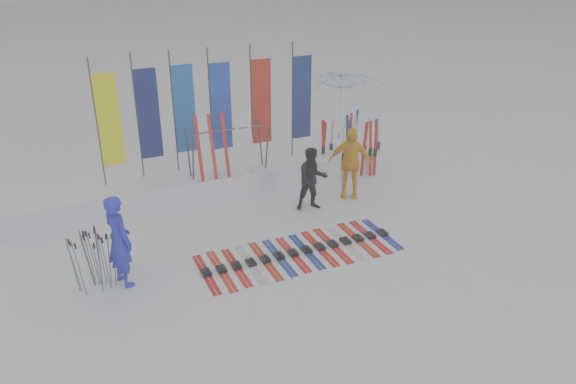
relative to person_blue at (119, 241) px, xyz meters
name	(u,v)px	position (x,y,z in m)	size (l,w,h in m)	color
ground	(310,266)	(3.67, -0.93, -0.95)	(120.00, 120.00, 0.00)	white
snow_bank	(238,175)	(3.67, 3.67, -0.65)	(14.00, 1.60, 0.60)	white
person_blue	(119,241)	(0.00, 0.00, 0.00)	(0.70, 0.46, 1.91)	#2227C7
person_black	(312,179)	(4.89, 1.50, -0.14)	(0.79, 0.62, 1.63)	black
person_yellow	(350,163)	(6.12, 1.80, 0.00)	(1.12, 0.46, 1.90)	#FDB410
tent_canopy	(342,110)	(7.79, 5.30, 0.30)	(2.73, 2.79, 2.51)	white
ski_row	(300,252)	(3.68, -0.38, -0.92)	(4.39, 1.70, 0.07)	red
pole_cluster	(94,261)	(-0.52, 0.08, -0.36)	(0.88, 0.64, 1.25)	#595B60
feather_flags	(206,108)	(2.93, 3.82, 1.29)	(5.75, 0.25, 3.20)	#383A3F
ski_rack	(228,144)	(3.29, 3.27, 0.43)	(2.04, 0.80, 1.23)	#383A3F
upright_skis	(354,146)	(7.07, 3.21, -0.15)	(1.72, 1.19, 1.69)	silver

